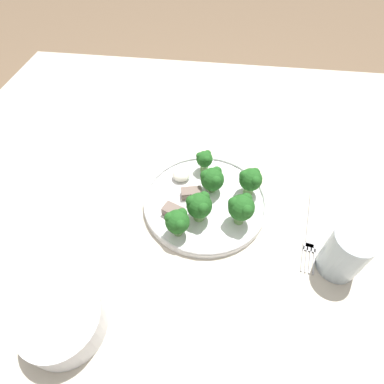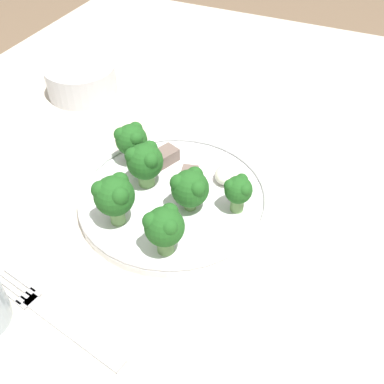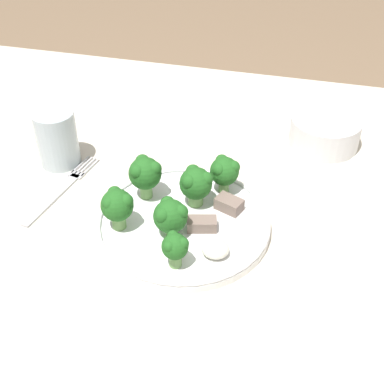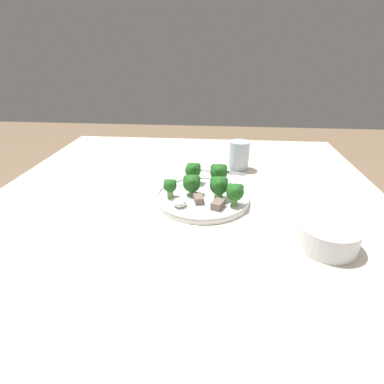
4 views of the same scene
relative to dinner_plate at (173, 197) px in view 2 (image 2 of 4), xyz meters
The scene contains 13 objects.
table 0.11m from the dinner_plate, 55.62° to the right, with size 1.27×1.13×0.75m.
dinner_plate is the anchor object (origin of this frame).
fork 0.22m from the dinner_plate, behind, with size 0.05×0.19×0.00m.
cream_bowl 0.33m from the dinner_plate, 55.54° to the left, with size 0.12×0.12×0.05m.
broccoli_floret_near_rim_left 0.05m from the dinner_plate, 110.41° to the right, with size 0.05×0.05×0.06m.
broccoli_floret_center_left 0.10m from the dinner_plate, 159.43° to the right, with size 0.05×0.05×0.06m.
broccoli_floret_back_left 0.10m from the dinner_plate, 148.83° to the left, with size 0.05×0.05×0.07m.
broccoli_floret_front_left 0.06m from the dinner_plate, 80.61° to the left, with size 0.05×0.05×0.06m.
broccoli_floret_center_back 0.09m from the dinner_plate, 82.83° to the right, with size 0.04×0.04×0.05m.
broccoli_floret_mid_cluster 0.10m from the dinner_plate, 63.46° to the left, with size 0.05×0.05×0.06m.
meat_slice_front_slice 0.04m from the dinner_plate, 15.03° to the right, with size 0.05×0.03×0.02m.
meat_slice_middle_slice 0.07m from the dinner_plate, 36.18° to the left, with size 0.05×0.04×0.02m.
sauce_dollop 0.08m from the dinner_plate, 43.02° to the right, with size 0.04×0.03×0.02m.
Camera 2 is at (-0.42, -0.16, 1.18)m, focal length 42.00 mm.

